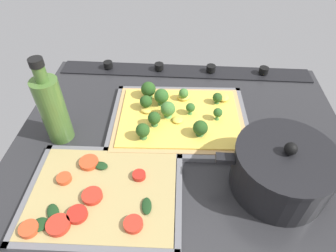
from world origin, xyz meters
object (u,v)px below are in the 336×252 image
object	(u,v)px
baking_tray_front	(180,121)
broccoli_pizza	(177,115)
baking_tray_back	(105,194)
oil_bottle	(53,109)
veggie_pizza_back	(101,194)
cooking_pot	(283,170)

from	to	relation	value
baking_tray_front	broccoli_pizza	distance (cm)	1.88
baking_tray_back	oil_bottle	size ratio (longest dim) A/B	1.47
baking_tray_front	veggie_pizza_back	world-z (taller)	veggie_pizza_back
broccoli_pizza	cooking_pot	xyz separation A→B (cm)	(-21.52, 18.42, 3.05)
baking_tray_front	broccoli_pizza	world-z (taller)	broccoli_pizza
cooking_pot	oil_bottle	world-z (taller)	oil_bottle
broccoli_pizza	baking_tray_back	xyz separation A→B (cm)	(13.34, 23.40, -1.62)
veggie_pizza_back	baking_tray_back	bearing A→B (deg)	-141.02
baking_tray_front	cooking_pot	world-z (taller)	cooking_pot
broccoli_pizza	baking_tray_front	bearing A→B (deg)	148.99
broccoli_pizza	veggie_pizza_back	distance (cm)	27.66
baking_tray_back	cooking_pot	bearing A→B (deg)	-171.87
baking_tray_front	veggie_pizza_back	distance (cm)	27.66
baking_tray_front	oil_bottle	size ratio (longest dim) A/B	1.67
baking_tray_front	veggie_pizza_back	bearing A→B (deg)	57.78
veggie_pizza_back	oil_bottle	size ratio (longest dim) A/B	1.36
baking_tray_back	cooking_pot	size ratio (longest dim) A/B	1.19
veggie_pizza_back	cooking_pot	world-z (taller)	cooking_pot
baking_tray_front	cooking_pot	bearing A→B (deg)	139.11
broccoli_pizza	veggie_pizza_back	world-z (taller)	broccoli_pizza
baking_tray_front	oil_bottle	distance (cm)	30.24
baking_tray_front	baking_tray_back	xyz separation A→B (cm)	(14.15, 22.91, 0.01)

